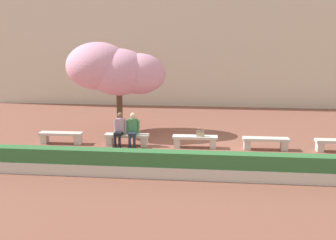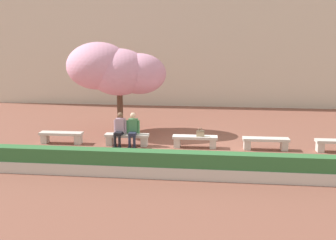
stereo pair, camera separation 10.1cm
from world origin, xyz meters
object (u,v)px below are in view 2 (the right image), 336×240
object	(u,v)px
person_seated_left	(120,128)
handbag	(200,133)
stone_bench_west_end	(61,136)
stone_bench_near_east	(266,142)
cherry_tree_main	(115,70)
stone_bench_near_west	(127,138)
person_seated_right	(133,128)
stone_bench_center	(195,140)

from	to	relation	value
person_seated_left	handbag	world-z (taller)	person_seated_left
stone_bench_west_end	stone_bench_near_east	bearing A→B (deg)	0.00
person_seated_left	cherry_tree_main	bearing A→B (deg)	106.87
person_seated_left	cherry_tree_main	distance (m)	3.02
stone_bench_near_west	stone_bench_near_east	xyz separation A→B (m)	(5.25, 0.00, 0.00)
person_seated_right	handbag	world-z (taller)	person_seated_right
stone_bench_near_east	handbag	bearing A→B (deg)	-179.34
cherry_tree_main	handbag	bearing A→B (deg)	-29.49
stone_bench_center	person_seated_right	distance (m)	2.40
stone_bench_center	cherry_tree_main	bearing A→B (deg)	149.47
stone_bench_near_east	person_seated_left	xyz separation A→B (m)	(-5.51, -0.05, 0.40)
stone_bench_center	person_seated_right	size ratio (longest dim) A/B	1.32
stone_bench_near_east	cherry_tree_main	size ratio (longest dim) A/B	0.40
stone_bench_near_east	stone_bench_center	bearing A→B (deg)	180.00
cherry_tree_main	stone_bench_near_east	bearing A→B (deg)	-18.69
stone_bench_center	person_seated_right	bearing A→B (deg)	-178.71
stone_bench_near_west	stone_bench_near_east	world-z (taller)	same
handbag	stone_bench_near_east	bearing A→B (deg)	0.66
stone_bench_near_east	cherry_tree_main	distance (m)	6.94
stone_bench_west_end	person_seated_right	distance (m)	2.91
stone_bench_near_west	cherry_tree_main	xyz separation A→B (m)	(-0.91, 2.08, 2.43)
stone_bench_near_east	person_seated_left	bearing A→B (deg)	-179.45
person_seated_right	cherry_tree_main	size ratio (longest dim) A/B	0.31
stone_bench_center	person_seated_right	xyz separation A→B (m)	(-2.37, -0.05, 0.40)
person_seated_right	handbag	size ratio (longest dim) A/B	3.81
person_seated_left	cherry_tree_main	xyz separation A→B (m)	(-0.65, 2.14, 2.03)
cherry_tree_main	stone_bench_near_west	bearing A→B (deg)	-66.48
stone_bench_near_west	stone_bench_center	bearing A→B (deg)	0.00
person_seated_left	person_seated_right	size ratio (longest dim) A/B	1.00
stone_bench_center	handbag	size ratio (longest dim) A/B	5.01
person_seated_right	stone_bench_west_end	bearing A→B (deg)	178.94
stone_bench_west_end	stone_bench_near_east	distance (m)	7.87
person_seated_right	person_seated_left	bearing A→B (deg)	179.96
stone_bench_west_end	stone_bench_near_west	world-z (taller)	same
stone_bench_near_west	handbag	size ratio (longest dim) A/B	5.01
cherry_tree_main	stone_bench_west_end	bearing A→B (deg)	-129.53
stone_bench_west_end	handbag	size ratio (longest dim) A/B	5.01
stone_bench_center	person_seated_left	bearing A→B (deg)	-178.95
stone_bench_center	stone_bench_near_east	distance (m)	2.62
stone_bench_near_east	handbag	size ratio (longest dim) A/B	5.01
stone_bench_west_end	cherry_tree_main	xyz separation A→B (m)	(1.72, 2.08, 2.43)
stone_bench_near_west	stone_bench_center	distance (m)	2.62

